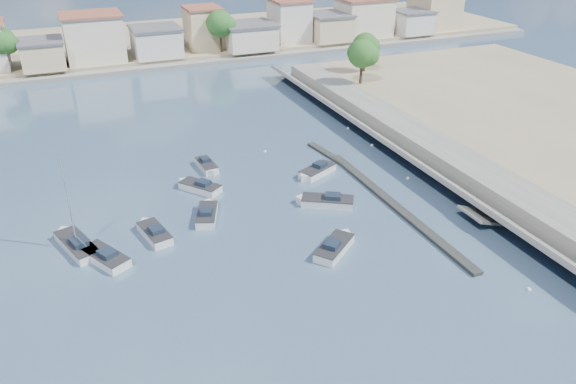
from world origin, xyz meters
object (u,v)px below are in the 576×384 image
at_px(motorboat_e, 154,233).
at_px(motorboat_b, 207,214).
at_px(motorboat_c, 325,202).
at_px(motorboat_g, 207,167).
at_px(motorboat_h, 336,247).
at_px(sailboat, 76,244).
at_px(motorboat_f, 198,187).
at_px(motorboat_d, 316,172).
at_px(motorboat_a, 103,256).

bearing_deg(motorboat_e, motorboat_b, 14.81).
height_order(motorboat_c, motorboat_g, same).
xyz_separation_m(motorboat_h, sailboat, (-21.19, 9.25, 0.04)).
xyz_separation_m(motorboat_b, motorboat_f, (0.70, 6.06, 0.00)).
xyz_separation_m(motorboat_c, motorboat_d, (2.16, 6.70, -0.00)).
bearing_deg(motorboat_f, motorboat_a, -138.32).
bearing_deg(motorboat_b, motorboat_f, 83.46).
bearing_deg(motorboat_a, motorboat_f, 41.68).
distance_m(motorboat_c, motorboat_e, 17.23).
bearing_deg(motorboat_c, motorboat_e, 177.80).
distance_m(motorboat_e, motorboat_g, 14.78).
distance_m(motorboat_f, motorboat_g, 5.16).
bearing_deg(motorboat_f, motorboat_g, 64.13).
bearing_deg(motorboat_f, motorboat_h, -62.86).
relative_size(motorboat_c, motorboat_h, 1.13).
bearing_deg(motorboat_g, motorboat_h, -73.86).
distance_m(motorboat_b, motorboat_d, 14.63).
bearing_deg(motorboat_e, motorboat_d, 17.31).
height_order(motorboat_d, motorboat_h, same).
bearing_deg(motorboat_c, motorboat_f, 143.50).
relative_size(motorboat_f, sailboat, 0.52).
height_order(motorboat_d, motorboat_e, same).
bearing_deg(sailboat, motorboat_a, -55.24).
distance_m(motorboat_c, motorboat_h, 8.40).
relative_size(motorboat_g, motorboat_h, 0.94).
bearing_deg(motorboat_g, motorboat_e, -124.74).
distance_m(motorboat_c, motorboat_f, 13.73).
relative_size(motorboat_c, motorboat_g, 1.20).
relative_size(motorboat_b, motorboat_d, 0.98).
bearing_deg(motorboat_h, motorboat_f, 117.14).
xyz_separation_m(motorboat_b, motorboat_g, (2.94, 10.70, 0.00)).
xyz_separation_m(motorboat_b, motorboat_c, (11.74, -2.11, 0.00)).
height_order(motorboat_b, motorboat_f, same).
xyz_separation_m(motorboat_b, motorboat_d, (13.89, 4.59, -0.00)).
distance_m(motorboat_d, motorboat_e, 20.29).
bearing_deg(motorboat_g, sailboat, -142.93).
bearing_deg(motorboat_c, motorboat_b, 169.81).
relative_size(motorboat_d, sailboat, 0.56).
bearing_deg(motorboat_c, sailboat, 176.82).
bearing_deg(motorboat_g, motorboat_a, -132.53).
height_order(motorboat_c, motorboat_f, same).
bearing_deg(motorboat_e, motorboat_g, 55.26).
bearing_deg(motorboat_d, motorboat_c, -107.86).
distance_m(motorboat_d, sailboat, 26.69).
xyz_separation_m(motorboat_d, sailboat, (-26.14, -5.37, 0.04)).
height_order(motorboat_f, motorboat_h, same).
bearing_deg(motorboat_a, motorboat_c, 4.07).
height_order(motorboat_a, motorboat_b, same).
relative_size(motorboat_a, motorboat_c, 0.96).
xyz_separation_m(motorboat_e, motorboat_g, (8.42, 12.15, 0.00)).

